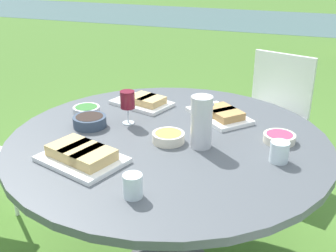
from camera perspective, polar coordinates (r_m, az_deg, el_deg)
river_strip at (r=9.95m, az=15.95°, el=13.44°), size 40.00×3.06×0.01m
dining_table at (r=1.99m, az=0.00°, el=-3.74°), size 1.49×1.49×0.76m
chair_far_back at (r=3.05m, az=14.12°, el=2.41°), size 0.55×0.53×0.89m
water_pitcher at (r=1.83m, az=4.55°, el=0.55°), size 0.10×0.09×0.23m
wine_glass at (r=2.08m, az=-5.51°, el=3.41°), size 0.07×0.07×0.17m
platter_bread_main at (r=2.18m, az=7.19°, el=1.59°), size 0.39×0.38×0.06m
platter_charcuterie at (r=1.77m, az=-11.63°, el=-3.90°), size 0.40×0.34×0.06m
platter_sandwich_side at (r=2.34m, az=-3.28°, el=3.31°), size 0.37×0.29×0.06m
bowl_fries at (r=1.90m, az=0.05°, el=-1.48°), size 0.15×0.15×0.05m
bowl_salad at (r=2.27m, az=-10.99°, el=2.18°), size 0.14×0.14×0.04m
bowl_olives at (r=2.10m, az=-10.56°, el=0.69°), size 0.16×0.16×0.05m
bowl_dip_red at (r=1.97m, az=14.85°, el=-1.51°), size 0.14×0.14×0.04m
cup_water_near at (r=1.79m, az=14.84°, el=-3.40°), size 0.08×0.08×0.09m
cup_water_far at (r=1.50m, az=-4.80°, el=-8.08°), size 0.07×0.07×0.09m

